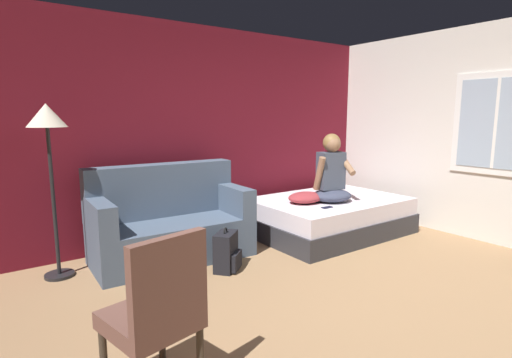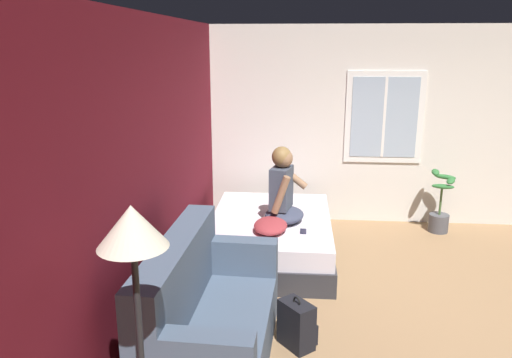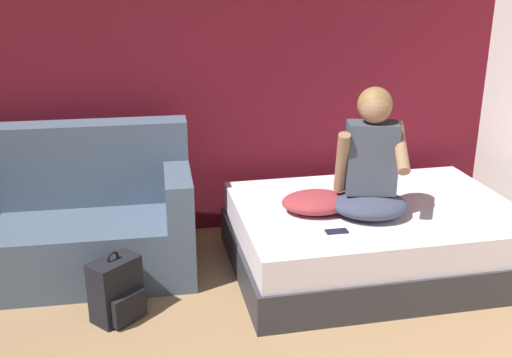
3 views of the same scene
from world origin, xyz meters
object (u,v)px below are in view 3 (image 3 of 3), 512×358
throw_pillow (316,202)px  cell_phone (337,231)px  couch (70,220)px  backpack (117,290)px  bed (374,236)px  person_seated (371,165)px

throw_pillow → cell_phone: 0.36m
throw_pillow → cell_phone: size_ratio=3.33×
couch → cell_phone: size_ratio=12.03×
throw_pillow → backpack: bearing=-167.5°
bed → cell_phone: size_ratio=14.06×
bed → couch: (-2.13, 0.37, 0.16)m
throw_pillow → cell_phone: (0.03, -0.35, -0.07)m
throw_pillow → person_seated: bearing=-19.8°
bed → backpack: (-1.82, -0.33, -0.04)m
backpack → cell_phone: size_ratio=3.18×
bed → couch: couch is taller
bed → couch: size_ratio=1.17×
couch → throw_pillow: 1.73m
bed → cell_phone: (-0.42, -0.38, 0.25)m
backpack → person_seated: bearing=6.2°
person_seated → throw_pillow: size_ratio=1.82×
couch → cell_phone: bearing=-23.7°
throw_pillow → cell_phone: throw_pillow is taller
backpack → cell_phone: (1.40, -0.05, 0.29)m
person_seated → throw_pillow: bearing=160.2°
couch → backpack: couch is taller
bed → cell_phone: bearing=-138.3°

